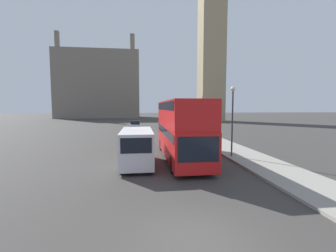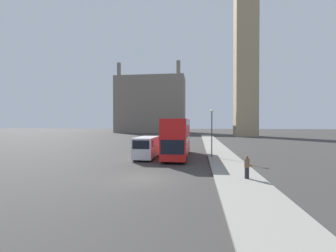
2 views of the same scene
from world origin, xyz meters
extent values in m
plane|color=#383533|center=(0.00, 0.00, 0.00)|extent=(300.00, 300.00, 0.00)
cube|color=gray|center=(6.71, 0.00, 0.07)|extent=(3.42, 120.00, 0.15)
cube|color=tan|center=(18.43, 56.09, 23.05)|extent=(6.44, 6.44, 46.10)
cube|color=slate|center=(-16.53, 81.30, 12.05)|extent=(29.49, 13.83, 24.09)
cylinder|color=slate|center=(-29.06, 75.43, 26.74)|extent=(1.66, 1.66, 5.30)
cylinder|color=slate|center=(-3.99, 75.43, 26.74)|extent=(1.66, 1.66, 5.30)
cube|color=red|center=(1.47, 10.53, 1.43)|extent=(2.55, 10.47, 2.29)
cube|color=red|center=(1.47, 10.53, 3.49)|extent=(2.55, 10.26, 1.83)
cube|color=black|center=(1.47, 10.53, 2.15)|extent=(2.59, 10.05, 0.55)
cube|color=black|center=(1.47, 10.53, 4.03)|extent=(2.59, 9.84, 0.55)
cube|color=black|center=(1.47, 5.28, 1.71)|extent=(2.24, 0.03, 1.37)
cylinder|color=black|center=(0.55, 6.87, 0.52)|extent=(0.71, 1.04, 1.04)
cylinder|color=black|center=(2.39, 6.87, 0.52)|extent=(0.71, 1.04, 1.04)
cylinder|color=black|center=(0.55, 14.20, 0.52)|extent=(0.71, 1.04, 1.04)
cylinder|color=black|center=(2.39, 14.20, 0.52)|extent=(0.71, 1.04, 1.04)
cube|color=silver|center=(-1.83, 8.99, 1.31)|extent=(2.06, 5.23, 2.19)
cube|color=black|center=(-1.83, 6.36, 1.80)|extent=(1.75, 0.02, 0.88)
cube|color=black|center=(-1.83, 7.29, 1.80)|extent=(2.09, 0.94, 0.70)
cylinder|color=black|center=(-2.60, 7.21, 0.40)|extent=(0.51, 0.79, 0.79)
cylinder|color=black|center=(-1.06, 7.21, 0.40)|extent=(0.51, 0.79, 0.79)
cylinder|color=black|center=(-2.60, 10.76, 0.40)|extent=(0.51, 0.79, 0.79)
cylinder|color=black|center=(-1.06, 10.76, 0.40)|extent=(0.51, 0.79, 0.79)
cylinder|color=#23232D|center=(7.20, 0.36, 0.53)|extent=(0.30, 0.30, 0.76)
cylinder|color=brown|center=(7.20, 0.36, 1.22)|extent=(0.35, 0.35, 0.60)
sphere|color=brown|center=(7.20, 0.36, 1.62)|extent=(0.21, 0.21, 0.21)
cube|color=olive|center=(7.48, 0.36, 1.06)|extent=(0.12, 0.24, 0.20)
cylinder|color=#38383D|center=(5.44, 10.26, 2.65)|extent=(0.12, 0.12, 5.00)
sphere|color=beige|center=(5.44, 10.26, 5.33)|extent=(0.36, 0.36, 0.36)
cube|color=#99999E|center=(-2.44, 33.29, 0.57)|extent=(1.74, 4.71, 0.81)
cube|color=black|center=(-2.44, 33.41, 1.27)|extent=(1.56, 2.26, 0.59)
cylinder|color=black|center=(-3.12, 31.78, 0.32)|extent=(0.38, 0.65, 0.65)
cylinder|color=black|center=(-1.76, 31.78, 0.32)|extent=(0.38, 0.65, 0.65)
cylinder|color=black|center=(-3.12, 34.79, 0.32)|extent=(0.38, 0.65, 0.65)
cylinder|color=black|center=(-1.76, 34.79, 0.32)|extent=(0.38, 0.65, 0.65)
camera|label=1|loc=(-1.60, -6.18, 3.95)|focal=24.00mm
camera|label=2|loc=(3.84, -15.61, 3.94)|focal=24.00mm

